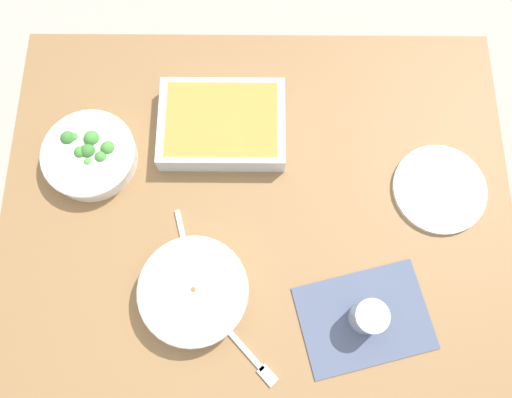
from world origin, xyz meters
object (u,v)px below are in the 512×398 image
Objects in this scene: side_plate at (439,189)px; broccoli_bowl at (89,155)px; spoon_by_stew at (186,257)px; baking_dish at (221,124)px; stew_bowl at (193,291)px; fork_on_table at (250,356)px; drink_cup at (367,317)px.

broccoli_bowl is at bearing 175.03° from side_plate.
spoon_by_stew is at bearing -164.39° from side_plate.
baking_dish is 1.37× the size of side_plate.
broccoli_bowl is at bearing -165.44° from baking_dish.
stew_bowl is 0.80× the size of baking_dish.
baking_dish reaches higher than fork_on_table.
stew_bowl is at bearing -156.62° from side_plate.
stew_bowl is 0.40m from baking_dish.
broccoli_bowl is 0.34m from spoon_by_stew.
drink_cup is 0.60× the size of fork_on_table.
spoon_by_stew is at bearing 124.38° from fork_on_table.
drink_cup is at bearing -123.11° from side_plate.
side_plate reaches higher than fork_on_table.
drink_cup is 0.49× the size of spoon_by_stew.
drink_cup reaches higher than stew_bowl.
baking_dish reaches higher than side_plate.
side_plate is at bearing 23.38° from stew_bowl.
side_plate reaches higher than spoon_by_stew.
stew_bowl is 0.41m from broccoli_bowl.
spoon_by_stew is (-0.59, -0.16, -0.00)m from side_plate.
broccoli_bowl is at bearing 149.76° from drink_cup.
stew_bowl is at bearing 133.12° from fork_on_table.
drink_cup is at bearing -7.94° from stew_bowl.
side_plate is 1.26× the size of spoon_by_stew.
side_plate is at bearing -4.97° from broccoli_bowl.
stew_bowl is 0.62m from side_plate.
fork_on_table is (0.07, -0.53, -0.03)m from baking_dish.
baking_dish is 1.73× the size of spoon_by_stew.
spoon_by_stew is (-0.02, 0.08, -0.03)m from stew_bowl.
spoon_by_stew is at bearing 161.42° from drink_cup.
stew_bowl is at bearing -97.31° from baking_dish.
side_plate is (0.83, -0.07, -0.02)m from broccoli_bowl.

